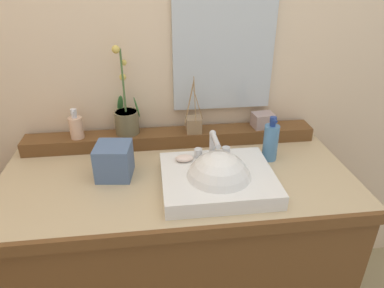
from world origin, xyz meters
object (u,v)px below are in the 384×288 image
object	(u,v)px
soap_bar	(184,159)
potted_plant	(126,117)
trinket_box	(263,120)
lotion_bottle	(271,142)
sink_basin	(218,182)
reed_diffuser	(194,124)
tissue_box	(114,161)
soap_dispenser	(76,127)

from	to	relation	value
soap_bar	potted_plant	world-z (taller)	potted_plant
soap_bar	trinket_box	distance (m)	0.47
lotion_bottle	potted_plant	bearing A→B (deg)	161.02
sink_basin	lotion_bottle	xyz separation A→B (m)	(0.25, 0.18, 0.06)
reed_diffuser	trinket_box	xyz separation A→B (m)	(0.32, 0.01, -0.00)
reed_diffuser	tissue_box	world-z (taller)	reed_diffuser
soap_bar	lotion_bottle	distance (m)	0.37
sink_basin	soap_dispenser	distance (m)	0.66
sink_basin	tissue_box	bearing A→B (deg)	161.31
tissue_box	soap_dispenser	bearing A→B (deg)	126.77
reed_diffuser	soap_dispenser	bearing A→B (deg)	179.51
sink_basin	reed_diffuser	world-z (taller)	reed_diffuser
soap_bar	reed_diffuser	world-z (taller)	reed_diffuser
potted_plant	tissue_box	size ratio (longest dim) A/B	2.94
soap_bar	sink_basin	bearing A→B (deg)	-43.53
potted_plant	lotion_bottle	xyz separation A→B (m)	(0.59, -0.20, -0.05)
soap_dispenser	lotion_bottle	xyz separation A→B (m)	(0.80, -0.18, -0.03)
potted_plant	soap_dispenser	bearing A→B (deg)	-173.36
trinket_box	lotion_bottle	size ratio (longest dim) A/B	0.49
sink_basin	lotion_bottle	size ratio (longest dim) A/B	2.13
potted_plant	tissue_box	distance (m)	0.27
sink_basin	soap_bar	distance (m)	0.16
tissue_box	lotion_bottle	bearing A→B (deg)	4.62
potted_plant	sink_basin	bearing A→B (deg)	-48.58
soap_bar	reed_diffuser	xyz separation A→B (m)	(0.07, 0.25, 0.03)
soap_bar	reed_diffuser	size ratio (longest dim) A/B	0.28
soap_dispenser	trinket_box	size ratio (longest dim) A/B	1.42
lotion_bottle	sink_basin	bearing A→B (deg)	-144.59
soap_bar	tissue_box	xyz separation A→B (m)	(-0.27, 0.02, -0.00)
sink_basin	tissue_box	xyz separation A→B (m)	(-0.38, 0.13, 0.04)
tissue_box	trinket_box	bearing A→B (deg)	20.00
sink_basin	soap_dispenser	xyz separation A→B (m)	(-0.55, 0.36, 0.09)
trinket_box	lotion_bottle	bearing A→B (deg)	-105.18
soap_bar	lotion_bottle	bearing A→B (deg)	11.33
trinket_box	tissue_box	size ratio (longest dim) A/B	0.71
soap_dispenser	tissue_box	size ratio (longest dim) A/B	1.00
lotion_bottle	tissue_box	distance (m)	0.63
soap_dispenser	lotion_bottle	size ratio (longest dim) A/B	0.69
potted_plant	reed_diffuser	size ratio (longest dim) A/B	1.52
potted_plant	reed_diffuser	distance (m)	0.30
potted_plant	trinket_box	distance (m)	0.61
soap_dispenser	tissue_box	world-z (taller)	soap_dispenser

